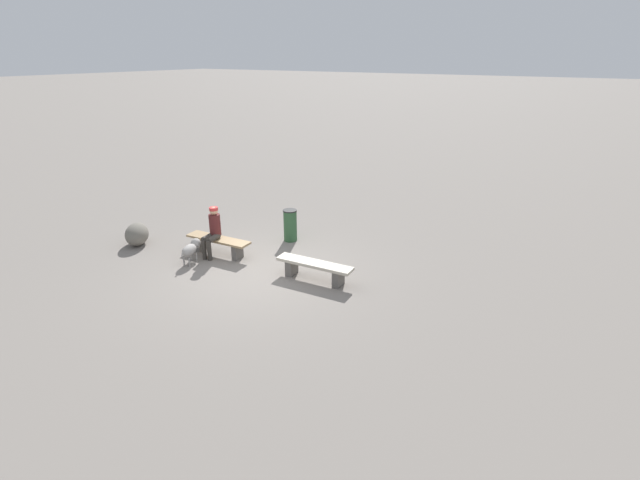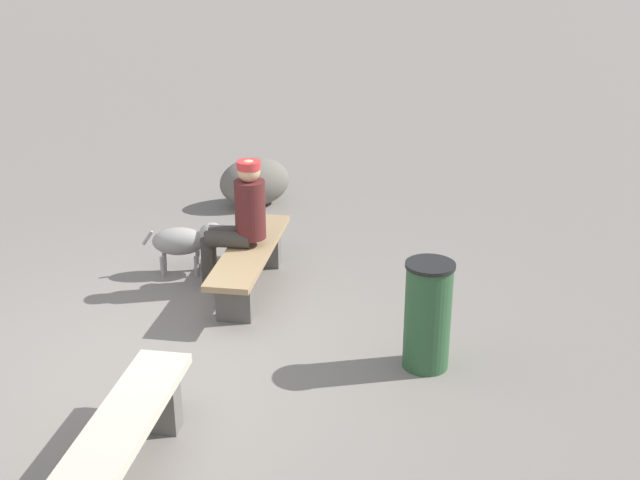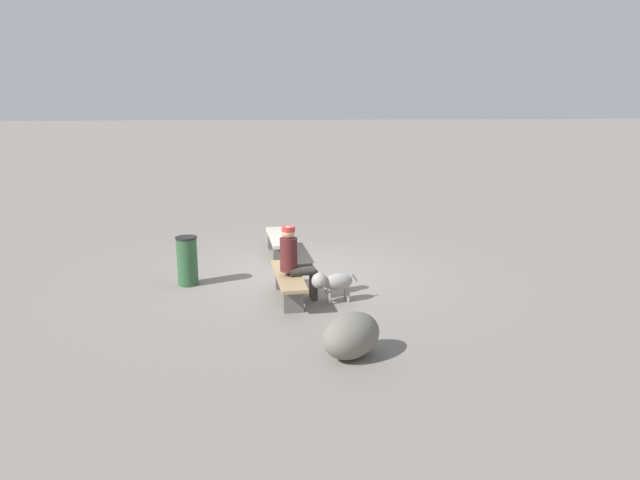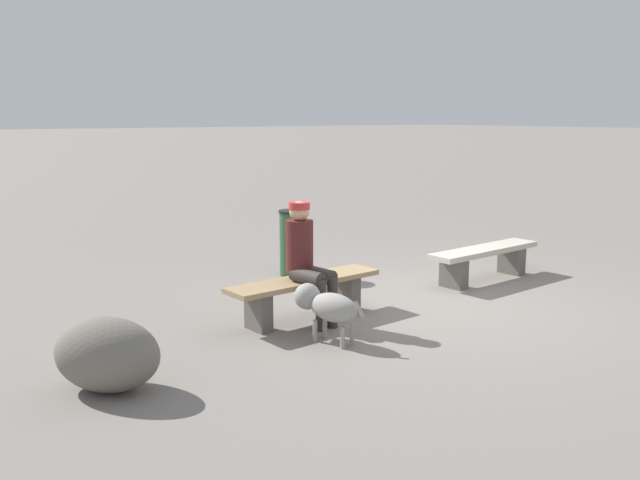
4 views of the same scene
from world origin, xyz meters
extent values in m
cube|color=gray|center=(0.00, 0.00, -0.03)|extent=(210.00, 210.00, 0.06)
cube|color=#605B56|center=(-2.00, -0.41, 0.18)|extent=(0.18, 0.36, 0.37)
cube|color=#605B56|center=(-0.80, -0.33, 0.18)|extent=(0.18, 0.36, 0.37)
cube|color=beige|center=(-1.40, -0.37, 0.40)|extent=(1.84, 0.49, 0.07)
cube|color=#605B56|center=(0.88, -0.36, 0.19)|extent=(0.16, 0.32, 0.39)
cube|color=#605B56|center=(2.06, -0.29, 0.19)|extent=(0.16, 0.32, 0.39)
cube|color=#A3845B|center=(1.47, -0.33, 0.41)|extent=(1.80, 0.51, 0.05)
cylinder|color=#511E1E|center=(1.53, -0.32, 0.79)|extent=(0.28, 0.28, 0.55)
sphere|color=#D8A87F|center=(1.53, -0.32, 1.16)|extent=(0.21, 0.21, 0.21)
cylinder|color=red|center=(1.53, -0.32, 1.22)|extent=(0.22, 0.22, 0.07)
cylinder|color=#38332D|center=(1.58, -0.11, 0.52)|extent=(0.20, 0.43, 0.15)
cylinder|color=#38332D|center=(1.56, 0.09, 0.26)|extent=(0.11, 0.11, 0.52)
cylinder|color=#38332D|center=(1.43, -0.13, 0.52)|extent=(0.20, 0.43, 0.15)
cylinder|color=#38332D|center=(1.40, 0.07, 0.26)|extent=(0.11, 0.11, 0.52)
ellipsoid|color=gray|center=(1.68, 0.46, 0.35)|extent=(0.40, 0.57, 0.27)
sphere|color=gray|center=(1.77, 0.15, 0.40)|extent=(0.26, 0.26, 0.26)
cylinder|color=gray|center=(1.80, 0.32, 0.10)|extent=(0.04, 0.04, 0.21)
cylinder|color=gray|center=(1.65, 0.28, 0.10)|extent=(0.04, 0.04, 0.21)
cylinder|color=gray|center=(1.71, 0.64, 0.10)|extent=(0.04, 0.04, 0.21)
cylinder|color=gray|center=(1.57, 0.60, 0.10)|extent=(0.04, 0.04, 0.21)
cylinder|color=gray|center=(1.61, 0.75, 0.39)|extent=(0.06, 0.12, 0.15)
cylinder|color=#2D5633|center=(0.45, -2.07, 0.43)|extent=(0.36, 0.36, 0.85)
cylinder|color=black|center=(0.45, -2.07, 0.87)|extent=(0.38, 0.38, 0.03)
ellipsoid|color=#6B665B|center=(3.79, 0.33, 0.29)|extent=(1.00, 1.05, 0.59)
camera|label=1|loc=(-6.57, 7.80, 4.84)|focal=26.47mm
camera|label=2|loc=(-5.19, -2.48, 3.34)|focal=45.74mm
camera|label=3|loc=(10.54, -0.86, 3.18)|focal=32.26mm
camera|label=4|loc=(5.39, 5.38, 2.13)|focal=38.13mm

